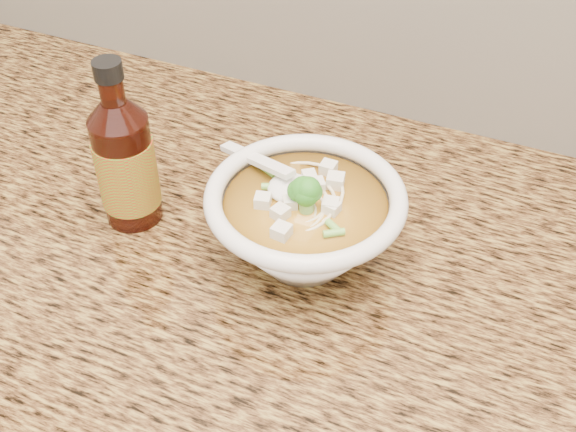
% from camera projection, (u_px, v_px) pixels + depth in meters
% --- Properties ---
extents(counter_slab, '(4.00, 0.68, 0.04)m').
position_uv_depth(counter_slab, '(407.00, 298.00, 0.79)').
color(counter_slab, olive).
rests_on(counter_slab, cabinet).
extents(soup_bowl, '(0.23, 0.21, 0.12)m').
position_uv_depth(soup_bowl, '(305.00, 225.00, 0.78)').
color(soup_bowl, white).
rests_on(soup_bowl, counter_slab).
extents(hot_sauce_bottle, '(0.09, 0.09, 0.21)m').
position_uv_depth(hot_sauce_bottle, '(125.00, 163.00, 0.81)').
color(hot_sauce_bottle, '#390F07').
rests_on(hot_sauce_bottle, counter_slab).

